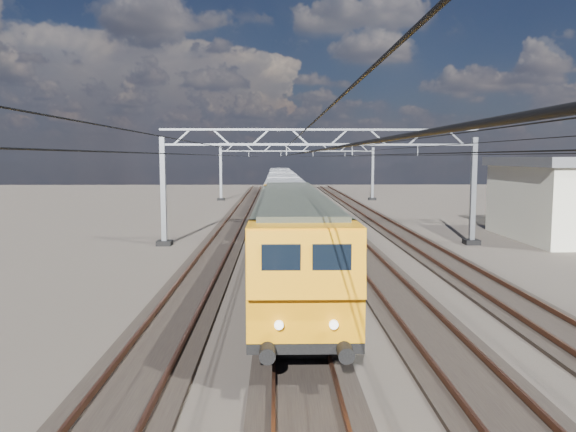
{
  "coord_description": "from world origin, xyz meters",
  "views": [
    {
      "loc": [
        -2.66,
        -30.21,
        5.39
      ],
      "look_at": [
        -2.04,
        -1.74,
        2.4
      ],
      "focal_mm": 35.0,
      "sensor_mm": 36.0,
      "label": 1
    }
  ],
  "objects_px": {
    "locomotive": "(292,235)",
    "catenary_gantry_far": "(297,169)",
    "hopper_wagon_third": "(281,183)",
    "hopper_wagon_lead": "(285,202)",
    "hopper_wagon_fourth": "(280,179)",
    "catenary_gantry_mid": "(319,182)",
    "hopper_wagon_mid": "(283,190)"
  },
  "relations": [
    {
      "from": "hopper_wagon_lead",
      "to": "hopper_wagon_fourth",
      "type": "height_order",
      "value": "same"
    },
    {
      "from": "catenary_gantry_far",
      "to": "hopper_wagon_fourth",
      "type": "xyz_separation_m",
      "value": [
        -2.0,
        12.2,
        -1.67
      ]
    },
    {
      "from": "locomotive",
      "to": "hopper_wagon_mid",
      "type": "bearing_deg",
      "value": 90.0
    },
    {
      "from": "hopper_wagon_third",
      "to": "hopper_wagon_mid",
      "type": "bearing_deg",
      "value": -90.0
    },
    {
      "from": "hopper_wagon_lead",
      "to": "hopper_wagon_third",
      "type": "bearing_deg",
      "value": 90.0
    },
    {
      "from": "catenary_gantry_far",
      "to": "locomotive",
      "type": "relative_size",
      "value": 0.94
    },
    {
      "from": "catenary_gantry_mid",
      "to": "locomotive",
      "type": "xyz_separation_m",
      "value": [
        -2.0,
        -12.1,
        -1.58
      ]
    },
    {
      "from": "hopper_wagon_mid",
      "to": "hopper_wagon_fourth",
      "type": "height_order",
      "value": "same"
    },
    {
      "from": "catenary_gantry_far",
      "to": "hopper_wagon_third",
      "type": "bearing_deg",
      "value": -134.99
    },
    {
      "from": "catenary_gantry_mid",
      "to": "hopper_wagon_lead",
      "type": "xyz_separation_m",
      "value": [
        -2.0,
        5.6,
        -1.67
      ]
    },
    {
      "from": "catenary_gantry_far",
      "to": "hopper_wagon_mid",
      "type": "distance_m",
      "value": 16.41
    },
    {
      "from": "hopper_wagon_lead",
      "to": "hopper_wagon_fourth",
      "type": "relative_size",
      "value": 1.0
    },
    {
      "from": "hopper_wagon_fourth",
      "to": "hopper_wagon_third",
      "type": "bearing_deg",
      "value": -90.0
    },
    {
      "from": "catenary_gantry_far",
      "to": "hopper_wagon_lead",
      "type": "relative_size",
      "value": 1.53
    },
    {
      "from": "catenary_gantry_far",
      "to": "locomotive",
      "type": "distance_m",
      "value": 48.16
    },
    {
      "from": "catenary_gantry_mid",
      "to": "hopper_wagon_third",
      "type": "bearing_deg",
      "value": 93.37
    },
    {
      "from": "catenary_gantry_mid",
      "to": "hopper_wagon_third",
      "type": "distance_m",
      "value": 34.1
    },
    {
      "from": "locomotive",
      "to": "hopper_wagon_lead",
      "type": "height_order",
      "value": "locomotive"
    },
    {
      "from": "hopper_wagon_mid",
      "to": "catenary_gantry_mid",
      "type": "bearing_deg",
      "value": -84.23
    },
    {
      "from": "catenary_gantry_mid",
      "to": "hopper_wagon_mid",
      "type": "bearing_deg",
      "value": 95.77
    },
    {
      "from": "catenary_gantry_mid",
      "to": "hopper_wagon_third",
      "type": "relative_size",
      "value": 1.53
    },
    {
      "from": "locomotive",
      "to": "catenary_gantry_far",
      "type": "bearing_deg",
      "value": 87.62
    },
    {
      "from": "catenary_gantry_mid",
      "to": "catenary_gantry_far",
      "type": "xyz_separation_m",
      "value": [
        0.0,
        36.0,
        0.0
      ]
    },
    {
      "from": "hopper_wagon_lead",
      "to": "hopper_wagon_mid",
      "type": "height_order",
      "value": "same"
    },
    {
      "from": "catenary_gantry_far",
      "to": "locomotive",
      "type": "xyz_separation_m",
      "value": [
        -2.0,
        -48.1,
        -1.58
      ]
    },
    {
      "from": "hopper_wagon_third",
      "to": "catenary_gantry_mid",
      "type": "bearing_deg",
      "value": -86.63
    },
    {
      "from": "hopper_wagon_lead",
      "to": "hopper_wagon_third",
      "type": "distance_m",
      "value": 28.4
    },
    {
      "from": "catenary_gantry_mid",
      "to": "catenary_gantry_far",
      "type": "height_order",
      "value": "same"
    },
    {
      "from": "catenary_gantry_far",
      "to": "hopper_wagon_third",
      "type": "xyz_separation_m",
      "value": [
        -2.0,
        -2.0,
        -1.67
      ]
    },
    {
      "from": "catenary_gantry_far",
      "to": "hopper_wagon_fourth",
      "type": "distance_m",
      "value": 12.47
    },
    {
      "from": "locomotive",
      "to": "hopper_wagon_lead",
      "type": "bearing_deg",
      "value": 90.0
    },
    {
      "from": "catenary_gantry_far",
      "to": "hopper_wagon_third",
      "type": "height_order",
      "value": "catenary_gantry_far"
    }
  ]
}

